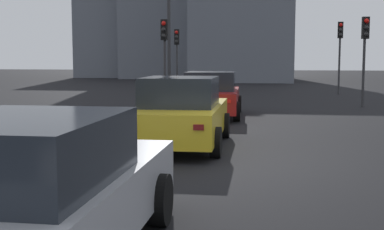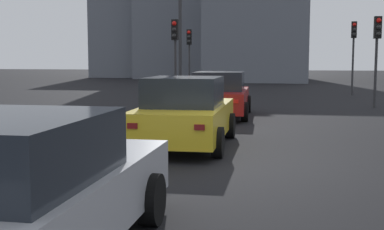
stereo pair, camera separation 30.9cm
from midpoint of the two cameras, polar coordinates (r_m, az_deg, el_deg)
ground_plane at (r=10.29m, az=7.41°, el=-5.74°), size 160.00×160.00×0.20m
car_red_right_lead at (r=18.12m, az=3.56°, el=2.22°), size 4.70×2.23×1.57m
car_yellow_right_second at (r=11.93m, az=0.01°, el=0.20°), size 4.39×2.09×1.61m
car_silver_right_third at (r=5.18m, az=-16.75°, el=-8.52°), size 4.78×1.97×1.51m
traffic_light_near_left at (r=30.80m, az=-0.03°, el=7.50°), size 0.32×0.28×3.73m
traffic_light_near_right at (r=22.94m, az=-1.51°, el=7.91°), size 0.32×0.29×3.72m
traffic_light_far_left at (r=30.06m, az=17.68°, el=7.65°), size 0.32×0.28×4.04m
traffic_light_far_right at (r=22.66m, az=20.12°, el=7.57°), size 0.33×0.30×3.73m
building_facade_left at (r=49.12m, az=7.57°, el=11.02°), size 12.84×8.74×12.28m
building_facade_center at (r=58.34m, az=-0.04°, el=12.20°), size 15.99×8.60×16.12m
building_facade_right at (r=59.47m, az=-5.82°, el=9.46°), size 11.00×7.68×10.74m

